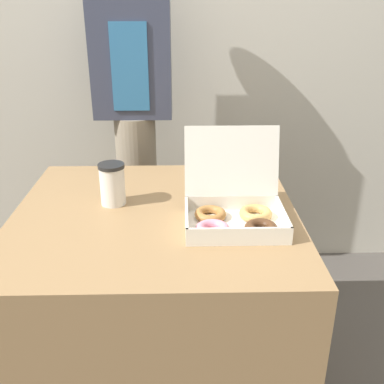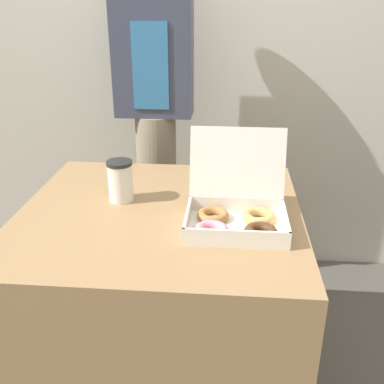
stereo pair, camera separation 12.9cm
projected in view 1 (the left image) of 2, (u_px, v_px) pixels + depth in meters
The scene contains 5 objects.
wall_back at pixel (162, 22), 2.18m from camera, with size 10.00×0.05×2.60m.
table at pixel (159, 308), 1.61m from camera, with size 0.92×0.88×0.77m.
donut_box at pixel (235, 211), 1.36m from camera, with size 0.30×0.29×0.27m.
coffee_cup at pixel (112, 184), 1.49m from camera, with size 0.09×0.09×0.14m.
person_customer at pixel (134, 104), 2.05m from camera, with size 0.35×0.21×1.71m.
Camera 1 is at (0.09, -1.31, 1.41)m, focal length 42.00 mm.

